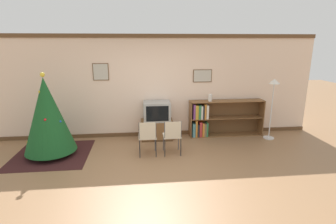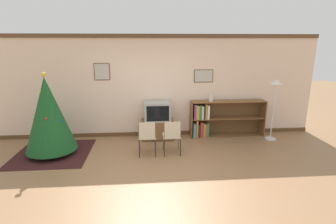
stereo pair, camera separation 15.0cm
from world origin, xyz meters
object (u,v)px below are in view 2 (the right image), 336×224
at_px(christmas_tree, 48,114).
at_px(vase, 211,98).
at_px(folding_chair_left, 147,136).
at_px(tv_console, 158,129).
at_px(bookshelf, 214,119).
at_px(standing_lamp, 275,94).
at_px(television, 157,111).
at_px(folding_chair_right, 172,135).

xyz_separation_m(christmas_tree, vase, (3.89, 0.84, 0.13)).
bearing_deg(folding_chair_left, tv_console, 75.50).
distance_m(tv_console, folding_chair_left, 1.13).
relative_size(bookshelf, standing_lamp, 1.26).
xyz_separation_m(television, folding_chair_right, (0.28, -1.07, -0.28)).
relative_size(tv_console, television, 1.21).
height_order(television, folding_chair_left, television).
distance_m(folding_chair_left, folding_chair_right, 0.56).
distance_m(tv_console, bookshelf, 1.56).
bearing_deg(tv_console, christmas_tree, -162.46).
relative_size(bookshelf, vase, 10.58).
relative_size(folding_chair_left, bookshelf, 0.41).
distance_m(folding_chair_right, bookshelf, 1.72).
height_order(bookshelf, standing_lamp, standing_lamp).
distance_m(television, vase, 1.46).
xyz_separation_m(television, vase, (1.42, 0.06, 0.32)).
xyz_separation_m(bookshelf, standing_lamp, (1.44, -0.38, 0.76)).
height_order(christmas_tree, tv_console, christmas_tree).
height_order(folding_chair_left, folding_chair_right, same).
distance_m(vase, standing_lamp, 1.60).
relative_size(television, vase, 3.62).
xyz_separation_m(tv_console, folding_chair_left, (-0.28, -1.08, 0.22)).
bearing_deg(folding_chair_right, folding_chair_left, 180.00).
xyz_separation_m(folding_chair_right, bookshelf, (1.27, 1.17, -0.00)).
bearing_deg(standing_lamp, television, 174.41).
distance_m(folding_chair_left, standing_lamp, 3.44).
height_order(folding_chair_right, vase, vase).
height_order(tv_console, bookshelf, bookshelf).
bearing_deg(standing_lamp, tv_console, 174.36).
bearing_deg(bookshelf, standing_lamp, -15.00).
relative_size(folding_chair_right, standing_lamp, 0.51).
xyz_separation_m(christmas_tree, bookshelf, (4.01, 0.87, -0.47)).
bearing_deg(christmas_tree, folding_chair_left, -7.77).
xyz_separation_m(tv_console, standing_lamp, (2.98, -0.29, 0.97)).
distance_m(tv_console, standing_lamp, 3.15).
xyz_separation_m(folding_chair_left, vase, (1.70, 1.14, 0.60)).
relative_size(christmas_tree, vase, 9.83).
bearing_deg(christmas_tree, standing_lamp, 5.08).
bearing_deg(bookshelf, tv_console, -176.65).
height_order(christmas_tree, folding_chair_left, christmas_tree).
distance_m(folding_chair_left, vase, 2.13).
relative_size(christmas_tree, folding_chair_right, 2.28).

